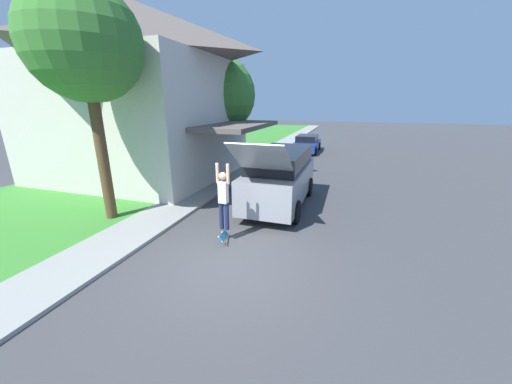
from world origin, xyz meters
TOP-DOWN VIEW (x-y plane):
  - ground_plane at (0.00, 0.00)m, footprint 120.00×120.00m
  - lawn at (-8.00, 6.00)m, footprint 10.00×80.00m
  - sidewalk at (-3.60, 6.00)m, footprint 1.80×80.00m
  - house at (-8.12, 7.21)m, footprint 11.70×9.00m
  - lawn_tree_near at (-5.10, 1.43)m, footprint 3.42×3.42m
  - lawn_tree_far at (-4.84, 9.97)m, footprint 4.29×4.29m
  - suv_parked at (0.17, 4.73)m, footprint 2.12×5.89m
  - car_down_street at (-0.72, 18.08)m, footprint 1.92×4.58m
  - skateboarder at (-0.64, 1.17)m, footprint 0.41×0.23m
  - skateboard at (-0.63, 1.06)m, footprint 0.33×0.79m

SIDE VIEW (x-z plane):
  - ground_plane at x=0.00m, z-range 0.00..0.00m
  - lawn at x=-8.00m, z-range 0.00..0.08m
  - sidewalk at x=-3.60m, z-range 0.00..0.10m
  - skateboard at x=-0.63m, z-range 0.04..0.37m
  - car_down_street at x=-0.72m, z-range -0.01..1.37m
  - suv_parked at x=0.17m, z-range -0.27..2.63m
  - skateboarder at x=-0.64m, z-range 0.41..2.38m
  - lawn_tree_far at x=-4.84m, z-range 1.13..7.56m
  - house at x=-8.12m, z-range 0.24..8.90m
  - lawn_tree_near at x=-5.10m, z-range 1.95..9.20m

